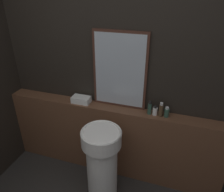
{
  "coord_description": "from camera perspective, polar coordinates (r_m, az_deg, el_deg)",
  "views": [
    {
      "loc": [
        0.64,
        -0.32,
        2.08
      ],
      "look_at": [
        0.04,
        1.52,
        1.07
      ],
      "focal_mm": 35.0,
      "sensor_mm": 36.0,
      "label": 1
    }
  ],
  "objects": [
    {
      "name": "wall_back",
      "position": [
        2.29,
        0.74,
        6.37
      ],
      "size": [
        8.0,
        0.06,
        2.5
      ],
      "color": "black",
      "rests_on": "ground_plane"
    },
    {
      "name": "vanity_counter",
      "position": [
        2.61,
        -0.17,
        -11.37
      ],
      "size": [
        2.47,
        0.18,
        0.88
      ],
      "color": "brown",
      "rests_on": "ground_plane"
    },
    {
      "name": "pedestal_sink",
      "position": [
        2.29,
        -2.64,
        -17.03
      ],
      "size": [
        0.39,
        0.39,
        0.87
      ],
      "color": "white",
      "rests_on": "ground_plane"
    },
    {
      "name": "mirror",
      "position": [
        2.22,
        2.0,
        6.59
      ],
      "size": [
        0.56,
        0.03,
        0.81
      ],
      "color": "#47281E",
      "rests_on": "vanity_counter"
    },
    {
      "name": "towel_stack",
      "position": [
        2.46,
        -8.03,
        -0.94
      ],
      "size": [
        0.2,
        0.12,
        0.07
      ],
      "color": "white",
      "rests_on": "vanity_counter"
    },
    {
      "name": "shampoo_bottle",
      "position": [
        2.24,
        9.78,
        -3.17
      ],
      "size": [
        0.04,
        0.04,
        0.14
      ],
      "color": "#2D4C3D",
      "rests_on": "vanity_counter"
    },
    {
      "name": "conditioner_bottle",
      "position": [
        2.25,
        11.16,
        -3.8
      ],
      "size": [
        0.05,
        0.05,
        0.1
      ],
      "color": "white",
      "rests_on": "vanity_counter"
    },
    {
      "name": "lotion_bottle",
      "position": [
        2.23,
        12.67,
        -3.52
      ],
      "size": [
        0.04,
        0.04,
        0.15
      ],
      "color": "#4C3823",
      "rests_on": "vanity_counter"
    },
    {
      "name": "body_wash_bottle",
      "position": [
        2.24,
        14.09,
        -4.15
      ],
      "size": [
        0.05,
        0.05,
        0.11
      ],
      "color": "#2D4C3D",
      "rests_on": "vanity_counter"
    }
  ]
}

